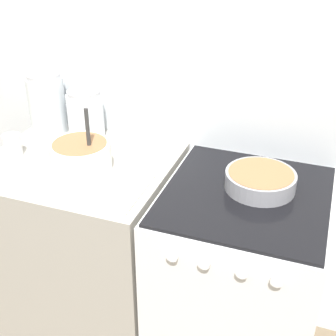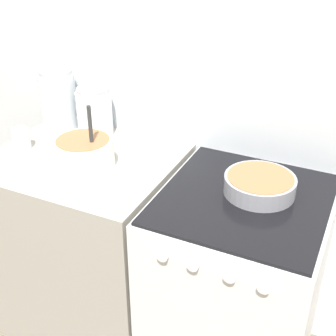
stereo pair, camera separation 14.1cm
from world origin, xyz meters
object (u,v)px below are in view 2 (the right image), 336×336
object	(u,v)px
baking_pan	(260,184)
storage_jar_left	(59,103)
storage_jar_middle	(95,115)
tin_can	(21,139)
mixing_bowl	(84,152)
stove	(236,289)

from	to	relation	value
baking_pan	storage_jar_left	xyz separation A→B (m)	(-1.01, 0.17, 0.08)
baking_pan	storage_jar_middle	distance (m)	0.84
storage_jar_left	tin_can	bearing A→B (deg)	-92.92
baking_pan	mixing_bowl	bearing A→B (deg)	-170.83
baking_pan	storage_jar_left	size ratio (longest dim) A/B	0.94
mixing_bowl	baking_pan	world-z (taller)	mixing_bowl
stove	mixing_bowl	bearing A→B (deg)	-174.87
baking_pan	stove	bearing A→B (deg)	-125.51
stove	tin_can	size ratio (longest dim) A/B	9.66
stove	storage_jar_left	distance (m)	1.15
stove	storage_jar_left	world-z (taller)	storage_jar_left
mixing_bowl	storage_jar_middle	world-z (taller)	mixing_bowl
mixing_bowl	storage_jar_middle	xyz separation A→B (m)	(-0.13, 0.28, 0.03)
baking_pan	storage_jar_middle	xyz separation A→B (m)	(-0.82, 0.17, 0.06)
stove	storage_jar_middle	xyz separation A→B (m)	(-0.78, 0.22, 0.54)
mixing_bowl	storage_jar_left	distance (m)	0.43
tin_can	stove	bearing A→B (deg)	2.22
stove	mixing_bowl	size ratio (longest dim) A/B	3.29
baking_pan	storage_jar_middle	bearing A→B (deg)	168.29
mixing_bowl	tin_can	distance (m)	0.34
storage_jar_middle	tin_can	xyz separation A→B (m)	(-0.21, -0.26, -0.05)
storage_jar_left	storage_jar_middle	xyz separation A→B (m)	(0.20, 0.00, -0.02)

